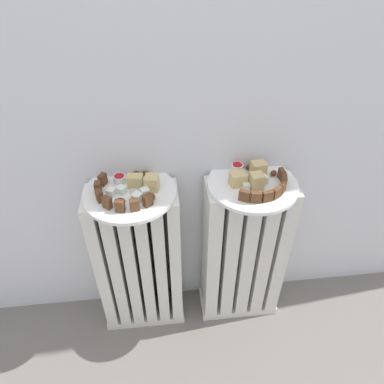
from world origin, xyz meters
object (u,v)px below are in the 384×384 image
at_px(radiator_right, 243,254).
at_px(jam_bowl_left, 120,178).
at_px(plate_left, 130,193).
at_px(jam_bowl_right, 237,167).
at_px(radiator_left, 140,262).
at_px(plate_right, 252,184).
at_px(fork, 134,196).

height_order(radiator_right, jam_bowl_left, jam_bowl_left).
bearing_deg(plate_left, jam_bowl_right, 10.99).
xyz_separation_m(radiator_left, plate_right, (0.37, 0.00, 0.32)).
bearing_deg(plate_right, jam_bowl_left, 173.07).
bearing_deg(fork, radiator_left, 117.32).
relative_size(radiator_right, jam_bowl_left, 16.58).
bearing_deg(jam_bowl_left, jam_bowl_right, 2.58).
distance_m(radiator_left, radiator_right, 0.37).
relative_size(jam_bowl_left, jam_bowl_right, 0.98).
xyz_separation_m(radiator_left, plate_left, (-0.00, 0.00, 0.32)).
xyz_separation_m(plate_left, jam_bowl_left, (-0.03, 0.05, 0.02)).
xyz_separation_m(plate_left, plate_right, (0.37, 0.00, 0.00)).
bearing_deg(plate_right, jam_bowl_right, 118.24).
height_order(plate_left, jam_bowl_left, jam_bowl_left).
relative_size(radiator_right, plate_right, 2.20).
height_order(plate_right, fork, fork).
bearing_deg(plate_right, radiator_right, -116.57).
xyz_separation_m(radiator_right, fork, (-0.36, -0.03, 0.32)).
bearing_deg(radiator_right, radiator_left, 180.00).
bearing_deg(radiator_left, jam_bowl_right, 10.99).
distance_m(plate_left, jam_bowl_left, 0.06).
relative_size(radiator_left, fork, 6.51).
bearing_deg(plate_right, radiator_left, 180.00).
bearing_deg(jam_bowl_right, fork, -163.96).
bearing_deg(radiator_right, jam_bowl_left, 173.07).
xyz_separation_m(radiator_left, jam_bowl_right, (0.34, 0.07, 0.34)).
relative_size(radiator_left, radiator_right, 1.00).
relative_size(plate_right, jam_bowl_left, 7.54).
height_order(plate_right, jam_bowl_right, jam_bowl_right).
relative_size(jam_bowl_right, fork, 0.40).
height_order(radiator_right, plate_right, plate_right).
relative_size(radiator_right, jam_bowl_right, 16.26).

